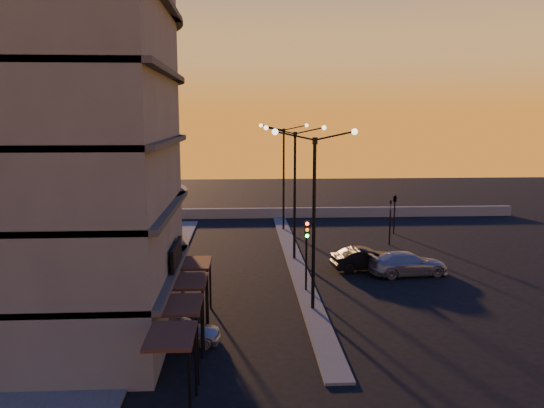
{
  "coord_description": "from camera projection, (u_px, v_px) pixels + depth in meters",
  "views": [
    {
      "loc": [
        -3.64,
        -26.53,
        10.08
      ],
      "look_at": [
        -1.74,
        7.37,
        4.49
      ],
      "focal_mm": 35.0,
      "sensor_mm": 36.0,
      "label": 1
    }
  ],
  "objects": [
    {
      "name": "signal_east_a",
      "position": [
        390.0,
        221.0,
        41.9
      ],
      "size": [
        0.13,
        0.16,
        3.6
      ],
      "color": "black",
      "rests_on": "ground"
    },
    {
      "name": "streetlamp_far",
      "position": [
        284.0,
        168.0,
        46.77
      ],
      "size": [
        4.32,
        0.32,
        9.51
      ],
      "color": "black",
      "rests_on": "ground"
    },
    {
      "name": "car_hatchback",
      "position": [
        180.0,
        331.0,
        23.72
      ],
      "size": [
        3.71,
        1.63,
        1.24
      ],
      "primitive_type": "imported",
      "rotation": [
        0.0,
        0.0,
        1.53
      ],
      "color": "#B8BCC0",
      "rests_on": "ground"
    },
    {
      "name": "signal_east_b",
      "position": [
        395.0,
        199.0,
        45.73
      ],
      "size": [
        0.42,
        1.99,
        3.6
      ],
      "color": "black",
      "rests_on": "ground"
    },
    {
      "name": "streetlamp_mid",
      "position": [
        295.0,
        182.0,
        36.92
      ],
      "size": [
        4.32,
        0.32,
        9.51
      ],
      "color": "black",
      "rests_on": "ground"
    },
    {
      "name": "streetlamp_near",
      "position": [
        314.0,
        206.0,
        27.07
      ],
      "size": [
        4.32,
        0.32,
        9.51
      ],
      "color": "black",
      "rests_on": "ground"
    },
    {
      "name": "ground",
      "position": [
        313.0,
        310.0,
        27.98
      ],
      "size": [
        120.0,
        120.0,
        0.0
      ],
      "primitive_type": "plane",
      "color": "black",
      "rests_on": "ground"
    },
    {
      "name": "building",
      "position": [
        25.0,
        78.0,
        25.3
      ],
      "size": [
        14.35,
        17.08,
        25.0
      ],
      "color": "#625E56",
      "rests_on": "ground"
    },
    {
      "name": "median",
      "position": [
        294.0,
        259.0,
        37.82
      ],
      "size": [
        1.2,
        36.0,
        0.12
      ],
      "primitive_type": "cube",
      "color": "#4E4E4B",
      "rests_on": "ground"
    },
    {
      "name": "sidewalk_west",
      "position": [
        128.0,
        288.0,
        31.33
      ],
      "size": [
        5.0,
        40.0,
        0.12
      ],
      "primitive_type": "cube",
      "color": "#4E4E4B",
      "rests_on": "ground"
    },
    {
      "name": "traffic_light_main",
      "position": [
        307.0,
        244.0,
        30.34
      ],
      "size": [
        0.28,
        0.44,
        4.25
      ],
      "color": "black",
      "rests_on": "ground"
    },
    {
      "name": "parapet",
      "position": [
        299.0,
        213.0,
        53.62
      ],
      "size": [
        44.0,
        0.5,
        1.0
      ],
      "primitive_type": "cube",
      "color": "gray",
      "rests_on": "ground"
    },
    {
      "name": "car_sedan",
      "position": [
        365.0,
        259.0,
        35.25
      ],
      "size": [
        4.68,
        2.24,
        1.48
      ],
      "primitive_type": "imported",
      "rotation": [
        0.0,
        0.0,
        1.73
      ],
      "color": "black",
      "rests_on": "ground"
    },
    {
      "name": "car_wagon",
      "position": [
        408.0,
        263.0,
        34.14
      ],
      "size": [
        5.35,
        2.68,
        1.49
      ],
      "primitive_type": "imported",
      "rotation": [
        0.0,
        0.0,
        1.69
      ],
      "color": "#9B9BA2",
      "rests_on": "ground"
    }
  ]
}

